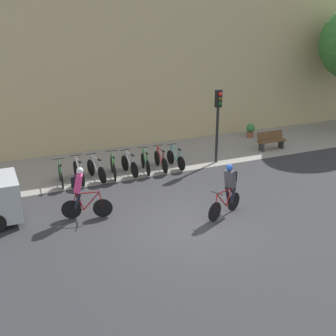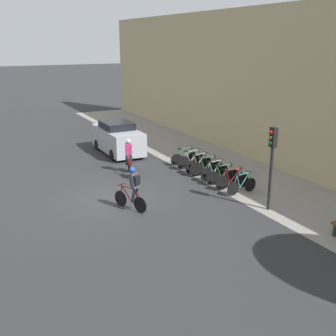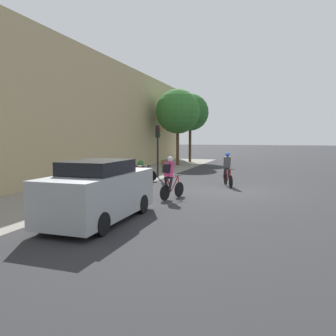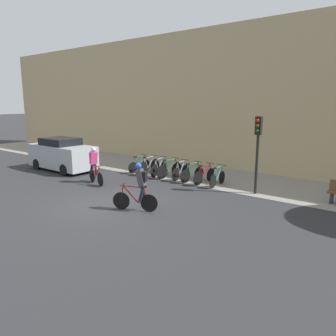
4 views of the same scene
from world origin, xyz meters
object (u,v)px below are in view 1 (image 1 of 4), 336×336
cyclist_grey (229,188)px  parked_bike_2 (96,170)px  parked_bike_0 (61,175)px  parked_bike_6 (161,161)px  parked_bike_3 (113,167)px  traffic_light_pole (218,113)px  cyclist_pink (81,191)px  parked_bike_5 (145,163)px  parked_bike_1 (79,172)px  parked_bike_4 (130,165)px  potted_plant (250,130)px  bench (271,140)px  parked_bike_7 (176,159)px

cyclist_grey → parked_bike_2: (-3.15, 4.90, -0.54)m
parked_bike_0 → parked_bike_6: (4.26, -0.00, 0.01)m
parked_bike_3 → traffic_light_pole: size_ratio=0.53×
cyclist_pink → parked_bike_6: (4.19, 3.22, -0.55)m
parked_bike_0 → parked_bike_5: bearing=-0.0°
parked_bike_1 → parked_bike_4: parked_bike_1 is taller
parked_bike_0 → traffic_light_pole: bearing=-1.4°
cyclist_grey → parked_bike_6: size_ratio=1.04×
parked_bike_2 → parked_bike_4: size_ratio=1.05×
parked_bike_1 → potted_plant: 10.35m
parked_bike_1 → traffic_light_pole: traffic_light_pole is taller
bench → parked_bike_5: bearing=-176.4°
parked_bike_3 → traffic_light_pole: 5.14m
parked_bike_3 → parked_bike_5: (1.42, -0.00, -0.02)m
parked_bike_3 → potted_plant: parked_bike_3 is taller
parked_bike_2 → parked_bike_7: 3.55m
parked_bike_5 → potted_plant: 7.64m
parked_bike_1 → parked_bike_4: (2.13, 0.00, -0.02)m
parked_bike_2 → parked_bike_7: (3.55, 0.00, -0.02)m
cyclist_pink → parked_bike_0: 3.27m
parked_bike_1 → parked_bike_2: (0.71, -0.00, -0.01)m
parked_bike_3 → parked_bike_4: (0.71, 0.00, -0.02)m
potted_plant → parked_bike_6: bearing=-157.6°
parked_bike_7 → parked_bike_2: bearing=-180.0°
traffic_light_pole → parked_bike_7: bearing=175.0°
parked_bike_3 → parked_bike_0: bearing=-180.0°
parked_bike_1 → parked_bike_2: 0.71m
cyclist_grey → traffic_light_pole: 5.44m
parked_bike_0 → parked_bike_7: bearing=-0.0°
parked_bike_0 → parked_bike_5: parked_bike_5 is taller
cyclist_grey → parked_bike_0: 6.73m
parked_bike_6 → potted_plant: (6.45, 2.66, 0.04)m
parked_bike_2 → parked_bike_5: 2.13m
parked_bike_6 → parked_bike_1: bearing=180.0°
cyclist_pink → parked_bike_3: size_ratio=1.02×
parked_bike_7 → parked_bike_4: bearing=180.0°
cyclist_pink → parked_bike_7: cyclist_pink is taller
parked_bike_2 → parked_bike_4: parked_bike_2 is taller
potted_plant → traffic_light_pole: bearing=-143.3°
parked_bike_6 → cyclist_pink: bearing=-142.5°
cyclist_grey → parked_bike_2: bearing=122.8°
parked_bike_7 → bench: (5.42, 0.43, 0.08)m
parked_bike_5 → parked_bike_0: bearing=180.0°
parked_bike_5 → bench: 6.86m
bench → parked_bike_0: bearing=-177.6°
parked_bike_2 → parked_bike_0: bearing=180.0°
parked_bike_1 → parked_bike_7: size_ratio=1.09×
parked_bike_2 → parked_bike_7: bearing=0.0°
potted_plant → parked_bike_2: bearing=-164.0°
cyclist_pink → parked_bike_2: 3.54m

